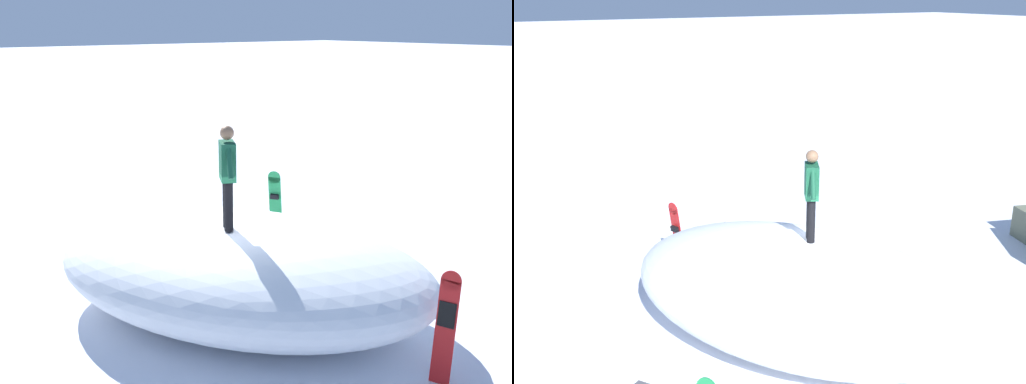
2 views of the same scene
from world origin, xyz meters
TOP-DOWN VIEW (x-y plane):
  - ground at (0.00, 0.00)m, footprint 240.00×240.00m
  - snow_mound at (0.32, 0.09)m, footprint 7.63×6.64m
  - snowboarder_standing at (0.45, -0.22)m, footprint 0.91×0.55m
  - snowboard_secondary_upright at (3.57, 1.10)m, footprint 0.33×0.29m
  - backpack_far at (4.56, -0.38)m, footprint 0.30×0.66m

SIDE VIEW (x-z plane):
  - ground at x=0.00m, z-range 0.00..0.00m
  - backpack_far at x=4.56m, z-range 0.00..0.42m
  - snow_mound at x=0.32m, z-range 0.00..1.61m
  - snowboard_secondary_upright at x=3.57m, z-range 0.02..1.60m
  - snowboarder_standing at x=0.45m, z-range 1.72..3.34m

